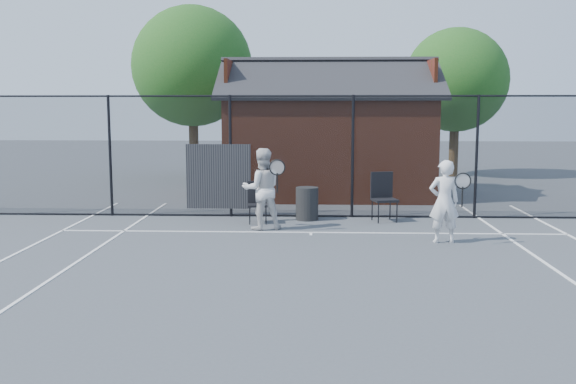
{
  "coord_description": "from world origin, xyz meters",
  "views": [
    {
      "loc": [
        0.04,
        -10.68,
        2.73
      ],
      "look_at": [
        -0.44,
        1.44,
        1.1
      ],
      "focal_mm": 40.0,
      "sensor_mm": 36.0,
      "label": 1
    }
  ],
  "objects_px": {
    "clubhouse": "(328,143)",
    "waste_bin": "(307,204)",
    "chair_left": "(258,203)",
    "chair_right": "(385,198)",
    "player_back": "(262,189)",
    "player_front": "(444,201)"
  },
  "relations": [
    {
      "from": "chair_right",
      "to": "waste_bin",
      "type": "bearing_deg",
      "value": 161.48
    },
    {
      "from": "player_back",
      "to": "chair_right",
      "type": "height_order",
      "value": "player_back"
    },
    {
      "from": "chair_left",
      "to": "player_front",
      "type": "bearing_deg",
      "value": -32.0
    },
    {
      "from": "player_back",
      "to": "chair_left",
      "type": "height_order",
      "value": "player_back"
    },
    {
      "from": "clubhouse",
      "to": "player_back",
      "type": "distance_m",
      "value": 5.89
    },
    {
      "from": "player_front",
      "to": "waste_bin",
      "type": "relative_size",
      "value": 2.11
    },
    {
      "from": "player_front",
      "to": "chair_right",
      "type": "relative_size",
      "value": 1.46
    },
    {
      "from": "player_front",
      "to": "waste_bin",
      "type": "bearing_deg",
      "value": 137.94
    },
    {
      "from": "chair_left",
      "to": "clubhouse",
      "type": "bearing_deg",
      "value": 65.34
    },
    {
      "from": "clubhouse",
      "to": "waste_bin",
      "type": "bearing_deg",
      "value": -97.83
    },
    {
      "from": "chair_left",
      "to": "chair_right",
      "type": "height_order",
      "value": "chair_right"
    },
    {
      "from": "player_back",
      "to": "waste_bin",
      "type": "relative_size",
      "value": 2.29
    },
    {
      "from": "clubhouse",
      "to": "player_back",
      "type": "relative_size",
      "value": 3.59
    },
    {
      "from": "chair_left",
      "to": "chair_right",
      "type": "relative_size",
      "value": 0.83
    },
    {
      "from": "chair_right",
      "to": "clubhouse",
      "type": "bearing_deg",
      "value": 91.41
    },
    {
      "from": "clubhouse",
      "to": "chair_left",
      "type": "xyz_separation_m",
      "value": [
        -1.75,
        -4.9,
        -1.13
      ]
    },
    {
      "from": "clubhouse",
      "to": "chair_left",
      "type": "bearing_deg",
      "value": -109.68
    },
    {
      "from": "chair_right",
      "to": "waste_bin",
      "type": "distance_m",
      "value": 1.86
    },
    {
      "from": "waste_bin",
      "to": "chair_right",
      "type": "bearing_deg",
      "value": -4.7
    },
    {
      "from": "chair_right",
      "to": "waste_bin",
      "type": "height_order",
      "value": "chair_right"
    },
    {
      "from": "player_front",
      "to": "chair_right",
      "type": "distance_m",
      "value": 2.54
    },
    {
      "from": "clubhouse",
      "to": "player_front",
      "type": "height_order",
      "value": "clubhouse"
    }
  ]
}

